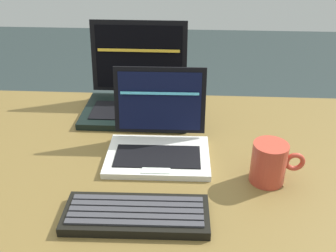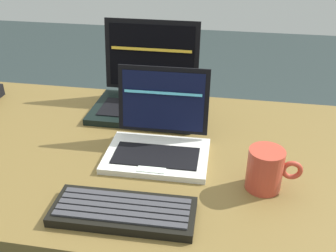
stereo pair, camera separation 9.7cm
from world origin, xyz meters
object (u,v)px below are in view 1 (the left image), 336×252
object	(u,v)px
laptop_rear	(137,93)
external_keyboard	(136,214)
coffee_mug	(270,163)
laptop_front	(159,139)

from	to	relation	value
laptop_rear	external_keyboard	size ratio (longest dim) A/B	1.07
laptop_rear	external_keyboard	bearing A→B (deg)	-82.87
laptop_rear	coffee_mug	world-z (taller)	laptop_rear
laptop_front	coffee_mug	distance (m)	0.29
laptop_front	laptop_rear	xyz separation A→B (m)	(-0.09, 0.25, 0.01)
laptop_rear	coffee_mug	distance (m)	0.51
laptop_front	coffee_mug	bearing A→B (deg)	-21.63
laptop_front	external_keyboard	bearing A→B (deg)	-95.97
laptop_rear	laptop_front	bearing A→B (deg)	-70.57
laptop_front	coffee_mug	xyz separation A→B (m)	(0.27, -0.11, 0.01)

